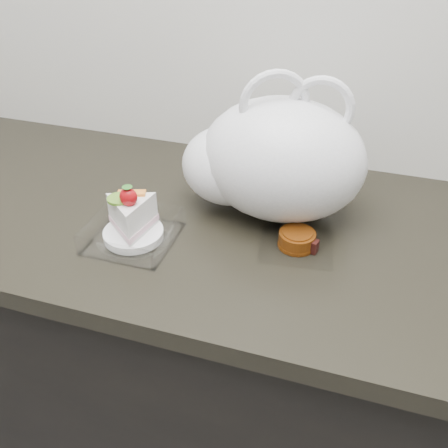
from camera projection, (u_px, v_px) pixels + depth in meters
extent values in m
cube|color=black|center=(229.00, 371.00, 1.29)|extent=(2.00, 0.60, 0.86)
cube|color=black|center=(230.00, 229.00, 1.03)|extent=(2.04, 0.64, 0.04)
cube|color=white|center=(134.00, 238.00, 0.97)|extent=(0.16, 0.16, 0.00)
cylinder|color=white|center=(134.00, 234.00, 0.96)|extent=(0.12, 0.12, 0.02)
ellipsoid|color=red|center=(128.00, 197.00, 0.90)|extent=(0.03, 0.03, 0.04)
cone|color=#2D7223|center=(127.00, 189.00, 0.89)|extent=(0.02, 0.02, 0.01)
cylinder|color=#72A730|center=(118.00, 199.00, 0.92)|extent=(0.04, 0.04, 0.01)
cube|color=orange|center=(132.00, 193.00, 0.94)|extent=(0.06, 0.03, 0.01)
cube|color=white|center=(296.00, 246.00, 0.95)|extent=(0.15, 0.15, 0.00)
cylinder|color=#63300B|center=(297.00, 239.00, 0.94)|extent=(0.09, 0.09, 0.03)
cylinder|color=#63300B|center=(296.00, 244.00, 0.95)|extent=(0.09, 0.09, 0.01)
cylinder|color=#63300B|center=(298.00, 232.00, 0.93)|extent=(0.07, 0.07, 0.00)
cube|color=black|center=(313.00, 246.00, 0.93)|extent=(0.02, 0.02, 0.03)
ellipsoid|color=white|center=(282.00, 160.00, 0.98)|extent=(0.38, 0.33, 0.24)
ellipsoid|color=white|center=(228.00, 166.00, 1.01)|extent=(0.23, 0.22, 0.16)
torus|color=white|center=(275.00, 105.00, 0.91)|extent=(0.13, 0.07, 0.13)
torus|color=white|center=(321.00, 109.00, 0.92)|extent=(0.12, 0.02, 0.12)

